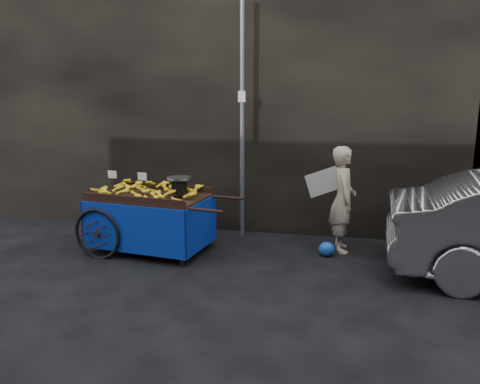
# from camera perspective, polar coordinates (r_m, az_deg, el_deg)

# --- Properties ---
(ground) EXTENTS (80.00, 80.00, 0.00)m
(ground) POSITION_cam_1_polar(r_m,az_deg,el_deg) (7.09, -4.27, -8.33)
(ground) COLOR black
(ground) RESTS_ON ground
(building_wall) EXTENTS (13.50, 2.00, 5.00)m
(building_wall) POSITION_cam_1_polar(r_m,az_deg,el_deg) (9.10, 2.55, 12.25)
(building_wall) COLOR black
(building_wall) RESTS_ON ground
(street_pole) EXTENTS (0.12, 0.10, 4.00)m
(street_pole) POSITION_cam_1_polar(r_m,az_deg,el_deg) (7.85, 0.28, 8.70)
(street_pole) COLOR slate
(street_pole) RESTS_ON ground
(banana_cart) EXTENTS (2.51, 1.41, 1.30)m
(banana_cart) POSITION_cam_1_polar(r_m,az_deg,el_deg) (7.45, -11.25, -1.09)
(banana_cart) COLOR black
(banana_cart) RESTS_ON ground
(vendor) EXTENTS (0.83, 0.66, 1.67)m
(vendor) POSITION_cam_1_polar(r_m,az_deg,el_deg) (7.46, 12.40, -0.86)
(vendor) COLOR tan
(vendor) RESTS_ON ground
(plastic_bag) EXTENTS (0.25, 0.20, 0.23)m
(plastic_bag) POSITION_cam_1_polar(r_m,az_deg,el_deg) (7.34, 10.54, -6.86)
(plastic_bag) COLOR #1749AE
(plastic_bag) RESTS_ON ground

